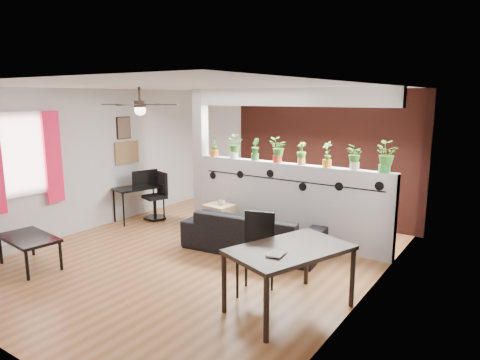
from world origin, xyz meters
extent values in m
cube|color=brown|center=(0.00, 0.00, -0.05)|extent=(6.30, 7.10, 0.10)
cube|color=#B7B7BA|center=(0.00, 3.02, 1.30)|extent=(6.30, 0.04, 2.90)
cube|color=#B7B7BA|center=(-2.62, 0.00, 1.30)|extent=(0.04, 7.10, 2.90)
cube|color=#B7B7BA|center=(2.62, 0.00, 1.30)|extent=(0.04, 7.10, 2.90)
cube|color=white|center=(0.00, 0.00, 2.65)|extent=(6.30, 7.10, 0.10)
cube|color=#BCBCC1|center=(0.80, 1.50, 0.68)|extent=(3.60, 0.18, 1.35)
cube|color=white|center=(0.80, 1.50, 2.45)|extent=(3.60, 0.18, 0.30)
cube|color=#BCBCC1|center=(-1.11, 1.50, 1.30)|extent=(0.22, 0.20, 2.60)
cube|color=#A03C2E|center=(0.80, 2.97, 1.30)|extent=(3.90, 0.05, 2.60)
cube|color=black|center=(0.80, 1.40, 1.08)|extent=(3.31, 0.01, 0.02)
cylinder|color=black|center=(-0.75, 1.40, 1.00)|extent=(0.14, 0.01, 0.14)
cylinder|color=black|center=(-0.13, 1.40, 1.08)|extent=(0.14, 0.01, 0.14)
cylinder|color=black|center=(0.49, 1.40, 1.16)|extent=(0.14, 0.01, 0.14)
cylinder|color=black|center=(1.11, 1.40, 1.00)|extent=(0.14, 0.01, 0.14)
cylinder|color=black|center=(1.73, 1.40, 1.08)|extent=(0.14, 0.01, 0.14)
cylinder|color=black|center=(2.35, 1.40, 1.16)|extent=(0.14, 0.01, 0.14)
cube|color=white|center=(-2.58, -1.20, 1.55)|extent=(0.02, 0.95, 1.25)
cube|color=white|center=(-2.57, -1.20, 1.55)|extent=(0.04, 1.05, 1.35)
cube|color=red|center=(-2.53, -0.70, 1.45)|extent=(0.06, 0.30, 1.55)
cube|color=silver|center=(-2.54, -1.20, 0.09)|extent=(0.08, 1.00, 0.18)
cube|color=olive|center=(-2.58, 0.95, 1.35)|extent=(0.03, 0.60, 0.45)
cube|color=#8C7259|center=(-2.58, 0.90, 1.85)|extent=(0.03, 0.30, 0.40)
cube|color=black|center=(-2.58, 0.90, 1.85)|extent=(0.02, 0.34, 0.44)
cylinder|color=black|center=(-0.80, -0.30, 2.50)|extent=(0.04, 0.04, 0.20)
cylinder|color=black|center=(-0.80, -0.30, 2.35)|extent=(0.18, 0.18, 0.10)
sphere|color=white|center=(-0.80, -0.30, 2.26)|extent=(0.17, 0.17, 0.17)
cube|color=black|center=(-0.48, -0.18, 2.34)|extent=(0.55, 0.29, 0.01)
cube|color=black|center=(-0.92, 0.02, 2.34)|extent=(0.29, 0.55, 0.01)
cube|color=black|center=(-1.12, -0.42, 2.34)|extent=(0.55, 0.29, 0.01)
cube|color=black|center=(-0.68, -0.62, 2.34)|extent=(0.29, 0.55, 0.01)
cylinder|color=orange|center=(-0.78, 1.50, 1.41)|extent=(0.15, 0.15, 0.12)
imported|color=#235A19|center=(-0.78, 1.50, 1.61)|extent=(0.28, 0.28, 0.33)
cylinder|color=white|center=(-0.33, 1.50, 1.41)|extent=(0.15, 0.15, 0.12)
imported|color=#235A19|center=(-0.33, 1.50, 1.61)|extent=(0.22, 0.18, 0.33)
cylinder|color=#308538|center=(0.12, 1.50, 1.41)|extent=(0.13, 0.13, 0.12)
imported|color=#235A19|center=(0.12, 1.50, 1.59)|extent=(0.24, 0.25, 0.29)
cylinder|color=#B72E1D|center=(0.57, 1.50, 1.41)|extent=(0.15, 0.15, 0.12)
imported|color=#235A19|center=(0.57, 1.50, 1.61)|extent=(0.27, 0.25, 0.33)
cylinder|color=gold|center=(1.03, 1.50, 1.41)|extent=(0.13, 0.13, 0.12)
imported|color=#235A19|center=(1.03, 1.50, 1.59)|extent=(0.20, 0.17, 0.27)
cylinder|color=orange|center=(1.48, 1.50, 1.41)|extent=(0.15, 0.15, 0.12)
imported|color=#235A19|center=(1.48, 1.50, 1.61)|extent=(0.26, 0.24, 0.31)
cylinder|color=white|center=(1.93, 1.50, 1.41)|extent=(0.14, 0.14, 0.12)
imported|color=#235A19|center=(1.93, 1.50, 1.60)|extent=(0.25, 0.25, 0.30)
cylinder|color=green|center=(2.38, 1.50, 1.41)|extent=(0.17, 0.17, 0.12)
imported|color=#235A19|center=(2.38, 1.50, 1.63)|extent=(0.29, 0.26, 0.37)
imported|color=black|center=(0.58, 0.72, 0.31)|extent=(2.21, 1.09, 0.62)
cube|color=tan|center=(-0.32, 1.02, 0.29)|extent=(0.51, 0.46, 0.58)
imported|color=gray|center=(-0.27, 1.02, 0.62)|extent=(0.15, 0.15, 0.09)
cube|color=black|center=(-2.25, 0.92, 0.67)|extent=(0.74, 1.06, 0.04)
cylinder|color=black|center=(-2.57, 0.55, 0.33)|extent=(0.03, 0.03, 0.65)
cylinder|color=black|center=(-2.17, 0.44, 0.33)|extent=(0.03, 0.03, 0.65)
cylinder|color=black|center=(-2.33, 1.40, 0.33)|extent=(0.03, 0.03, 0.65)
cylinder|color=black|center=(-1.93, 1.28, 0.33)|extent=(0.03, 0.03, 0.65)
imported|color=black|center=(-2.25, 1.07, 0.78)|extent=(0.31, 0.13, 0.18)
cylinder|color=black|center=(-2.02, 1.13, 0.04)|extent=(0.49, 0.49, 0.04)
cylinder|color=black|center=(-2.02, 1.13, 0.24)|extent=(0.06, 0.06, 0.41)
cube|color=black|center=(-2.02, 1.13, 0.47)|extent=(0.50, 0.50, 0.07)
cube|color=black|center=(-1.97, 1.30, 0.73)|extent=(0.38, 0.17, 0.45)
cube|color=black|center=(1.97, -0.69, 0.73)|extent=(1.27, 1.59, 0.05)
cylinder|color=black|center=(1.39, -1.17, 0.35)|extent=(0.06, 0.06, 0.71)
cylinder|color=black|center=(2.10, -1.43, 0.35)|extent=(0.06, 0.06, 0.71)
cylinder|color=black|center=(1.84, 0.06, 0.35)|extent=(0.06, 0.06, 0.71)
cylinder|color=black|center=(2.55, -0.20, 0.35)|extent=(0.06, 0.06, 0.71)
imported|color=gray|center=(1.87, -0.99, 0.77)|extent=(0.19, 0.24, 0.02)
cube|color=black|center=(1.44, -0.58, 0.49)|extent=(0.51, 0.51, 0.03)
cube|color=black|center=(1.39, -0.40, 0.77)|extent=(0.39, 0.14, 0.53)
cube|color=black|center=(1.31, -0.79, 0.25)|extent=(0.03, 0.03, 0.49)
cube|color=black|center=(1.65, -0.70, 0.25)|extent=(0.03, 0.03, 0.49)
cube|color=black|center=(1.22, -0.46, 0.50)|extent=(0.03, 0.03, 1.01)
cube|color=black|center=(1.56, -0.36, 0.50)|extent=(0.03, 0.03, 1.01)
cube|color=black|center=(-1.76, -1.67, 0.44)|extent=(1.05, 0.66, 0.04)
cylinder|color=black|center=(-2.24, -1.85, 0.21)|extent=(0.04, 0.04, 0.42)
cylinder|color=black|center=(-1.34, -1.96, 0.21)|extent=(0.04, 0.04, 0.42)
cylinder|color=black|center=(-2.19, -1.38, 0.21)|extent=(0.04, 0.04, 0.42)
cylinder|color=black|center=(-1.28, -1.49, 0.21)|extent=(0.04, 0.04, 0.42)
camera|label=1|loc=(4.10, -4.86, 2.46)|focal=32.00mm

